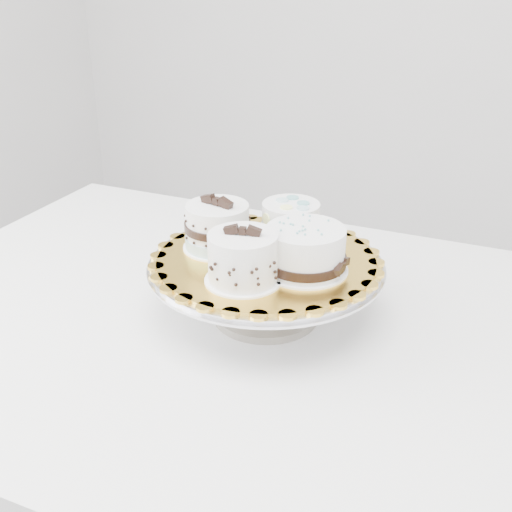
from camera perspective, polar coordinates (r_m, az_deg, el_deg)
The scene contains 7 objects.
table at distance 1.05m, azimuth 0.86°, elevation -9.22°, with size 1.40×1.01×0.75m.
cake_stand at distance 1.00m, azimuth 0.90°, elevation -2.03°, with size 0.36×0.36×0.10m.
cake_board at distance 0.98m, azimuth 0.91°, elevation -0.30°, with size 0.33×0.33×0.00m, color gold.
cake_swirl at distance 0.90m, azimuth -1.17°, elevation -0.29°, with size 0.12×0.12×0.09m.
cake_banded at distance 1.00m, azimuth -3.44°, elevation 2.46°, with size 0.11×0.11×0.09m.
cake_dots at distance 1.02m, azimuth 3.10°, elevation 2.96°, with size 0.11×0.11×0.07m.
cake_ribbon at distance 0.93m, azimuth 4.46°, elevation 0.43°, with size 0.13×0.13×0.07m.
Camera 1 is at (0.51, -0.60, 1.28)m, focal length 45.00 mm.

